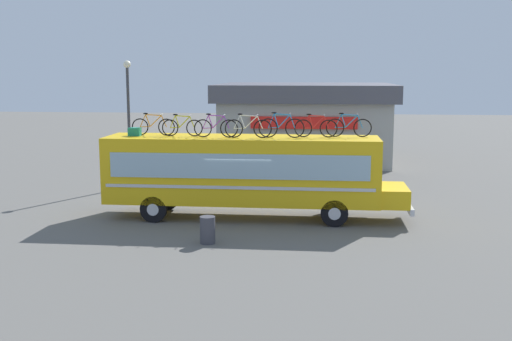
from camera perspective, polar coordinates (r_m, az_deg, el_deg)
name	(u,v)px	position (r m, az deg, el deg)	size (l,w,h in m)	color
ground_plane	(242,218)	(24.55, -1.29, -4.34)	(120.00, 120.00, 0.00)	#605E59
bus	(246,171)	(24.16, -0.95, -0.01)	(11.76, 2.43, 3.20)	yellow
luggage_bag_1	(135,132)	(24.80, -11.07, 3.50)	(0.45, 0.38, 0.32)	#1E7F66
rooftop_bicycle_1	(153,126)	(24.79, -9.41, 4.04)	(1.73, 0.44, 0.89)	black
rooftop_bicycle_2	(182,127)	(24.34, -6.79, 3.99)	(1.61, 0.44, 0.87)	black
rooftop_bicycle_3	(216,127)	(23.78, -3.71, 3.96)	(1.70, 0.44, 0.92)	black
rooftop_bicycle_4	(248,128)	(23.59, -0.73, 3.95)	(1.79, 0.44, 0.93)	black
rooftop_bicycle_5	(281,127)	(23.64, 2.34, 3.99)	(1.75, 0.44, 0.98)	black
rooftop_bicycle_6	(316,127)	(23.88, 5.50, 3.95)	(1.65, 0.44, 0.91)	black
rooftop_bicycle_7	(349,127)	(24.17, 8.49, 3.98)	(1.75, 0.44, 0.93)	black
roadside_building	(305,121)	(40.37, 4.56, 4.55)	(11.02, 9.59, 4.89)	#9E9E99
trash_bin	(208,230)	(20.93, -4.46, -5.45)	(0.52, 0.52, 0.92)	#3F3F47
street_lamp	(128,110)	(31.14, -11.61, 5.49)	(0.36, 0.36, 6.21)	#38383D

